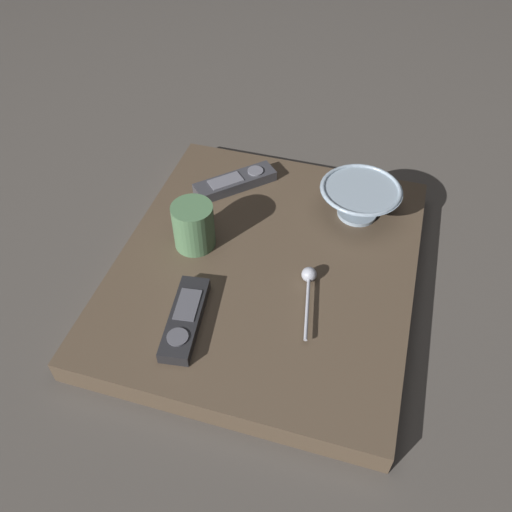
% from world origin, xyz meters
% --- Properties ---
extents(ground_plane, '(6.00, 6.00, 0.00)m').
position_xyz_m(ground_plane, '(0.00, 0.00, 0.00)').
color(ground_plane, '#47423D').
extents(table, '(0.63, 0.54, 0.05)m').
position_xyz_m(table, '(0.00, 0.00, 0.02)').
color(table, '#4C3D2D').
rests_on(table, ground).
extents(cereal_bowl, '(0.16, 0.16, 0.07)m').
position_xyz_m(cereal_bowl, '(0.18, -0.14, 0.09)').
color(cereal_bowl, '#8C9EAD').
rests_on(cereal_bowl, table).
extents(coffee_mug, '(0.11, 0.08, 0.09)m').
position_xyz_m(coffee_mug, '(0.01, 0.14, 0.09)').
color(coffee_mug, '#4C724C').
rests_on(coffee_mug, table).
extents(teaspoon, '(0.15, 0.04, 0.03)m').
position_xyz_m(teaspoon, '(-0.04, -0.09, 0.06)').
color(teaspoon, '#A3A5B2').
rests_on(teaspoon, table).
extents(tv_remote_near, '(0.16, 0.16, 0.03)m').
position_xyz_m(tv_remote_near, '(0.19, 0.12, 0.06)').
color(tv_remote_near, '#38383D').
rests_on(tv_remote_near, table).
extents(tv_remote_far, '(0.17, 0.07, 0.03)m').
position_xyz_m(tv_remote_far, '(-0.17, 0.09, 0.06)').
color(tv_remote_far, black).
rests_on(tv_remote_far, table).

